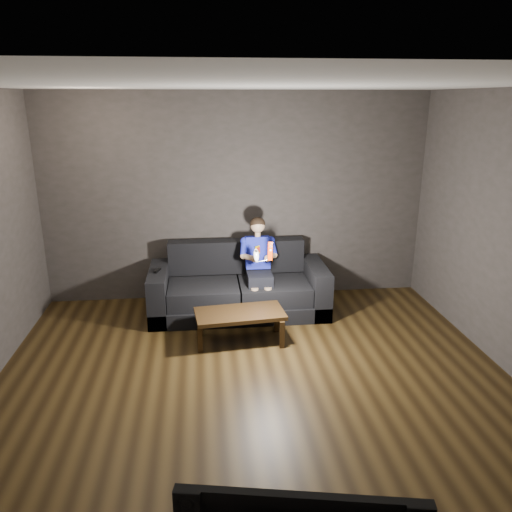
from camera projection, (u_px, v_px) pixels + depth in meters
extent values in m
plane|color=black|center=(258.00, 396.00, 4.55)|extent=(5.00, 5.00, 0.00)
cube|color=#36322E|center=(237.00, 198.00, 6.51)|extent=(5.00, 0.04, 2.70)
cube|color=#36322E|center=(337.00, 465.00, 1.78)|extent=(5.00, 0.04, 2.70)
cube|color=silver|center=(258.00, 84.00, 3.74)|extent=(5.00, 5.00, 0.02)
cube|color=black|center=(239.00, 305.00, 6.32)|extent=(2.19, 0.95, 0.19)
cube|color=black|center=(204.00, 294.00, 6.12)|extent=(0.86, 0.67, 0.23)
cube|color=black|center=(274.00, 291.00, 6.21)|extent=(0.86, 0.67, 0.23)
cube|color=black|center=(236.00, 256.00, 6.51)|extent=(1.75, 0.22, 0.43)
cube|color=black|center=(159.00, 293.00, 6.16)|extent=(0.22, 0.95, 0.60)
cube|color=black|center=(316.00, 287.00, 6.36)|extent=(0.22, 0.95, 0.60)
cube|color=black|center=(259.00, 278.00, 6.12)|extent=(0.30, 0.38, 0.14)
cube|color=#1A1E9B|center=(258.00, 252.00, 6.23)|extent=(0.30, 0.21, 0.42)
cube|color=#E9CA00|center=(258.00, 250.00, 6.13)|extent=(0.09, 0.09, 0.10)
cube|color=red|center=(258.00, 250.00, 6.12)|extent=(0.06, 0.06, 0.07)
cylinder|color=tan|center=(258.00, 234.00, 6.16)|extent=(0.07, 0.07, 0.06)
sphere|color=tan|center=(258.00, 225.00, 6.12)|extent=(0.18, 0.18, 0.18)
ellipsoid|color=black|center=(258.00, 224.00, 6.12)|extent=(0.19, 0.19, 0.16)
cylinder|color=#1A1E9B|center=(243.00, 248.00, 6.12)|extent=(0.08, 0.23, 0.19)
cylinder|color=#1A1E9B|center=(273.00, 248.00, 6.16)|extent=(0.08, 0.23, 0.19)
cylinder|color=tan|center=(249.00, 256.00, 5.99)|extent=(0.14, 0.24, 0.10)
cylinder|color=tan|center=(271.00, 255.00, 6.02)|extent=(0.14, 0.24, 0.10)
sphere|color=tan|center=(254.00, 259.00, 5.91)|extent=(0.08, 0.08, 0.08)
sphere|color=tan|center=(268.00, 258.00, 5.92)|extent=(0.08, 0.08, 0.08)
cylinder|color=tan|center=(255.00, 301.00, 5.99)|extent=(0.09, 0.09, 0.34)
cylinder|color=tan|center=(268.00, 301.00, 6.00)|extent=(0.09, 0.09, 0.34)
cube|color=red|center=(270.00, 251.00, 5.67)|extent=(0.07, 0.09, 0.22)
cube|color=maroon|center=(271.00, 247.00, 5.63)|extent=(0.04, 0.02, 0.03)
cylinder|color=white|center=(271.00, 253.00, 5.65)|extent=(0.02, 0.01, 0.02)
ellipsoid|color=white|center=(256.00, 255.00, 5.67)|extent=(0.08, 0.11, 0.16)
cylinder|color=black|center=(257.00, 251.00, 5.62)|extent=(0.03, 0.01, 0.03)
cube|color=black|center=(157.00, 270.00, 6.02)|extent=(0.08, 0.15, 0.03)
cube|color=black|center=(157.00, 268.00, 6.06)|extent=(0.02, 0.02, 0.00)
cube|color=black|center=(240.00, 314.00, 5.49)|extent=(1.02, 0.58, 0.04)
cube|color=black|center=(200.00, 338.00, 5.31)|extent=(0.05, 0.05, 0.31)
cube|color=black|center=(282.00, 334.00, 5.40)|extent=(0.05, 0.05, 0.31)
cube|color=black|center=(200.00, 323.00, 5.68)|extent=(0.05, 0.05, 0.31)
cube|color=black|center=(277.00, 319.00, 5.77)|extent=(0.05, 0.05, 0.31)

